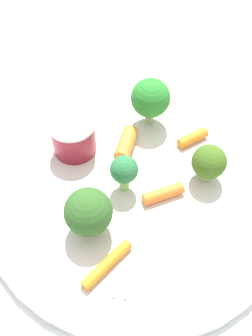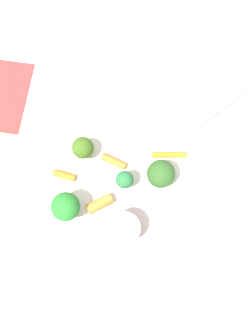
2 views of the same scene
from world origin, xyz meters
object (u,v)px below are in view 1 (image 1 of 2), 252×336
plate (136,187)px  carrot_stick_1 (164,192)px  broccoli_floret_3 (150,98)px  carrot_stick_3 (126,144)px  broccoli_floret_1 (88,212)px  carrot_stick_2 (193,138)px  broccoli_floret_0 (209,162)px  broccoli_floret_2 (124,171)px  carrot_stick_0 (107,264)px  sauce_cup (74,136)px

plate → carrot_stick_1: (-0.03, -0.00, 0.01)m
broccoli_floret_3 → carrot_stick_3: 0.06m
broccoli_floret_1 → carrot_stick_2: bearing=-104.1°
plate → broccoli_floret_3: (0.03, -0.09, 0.04)m
broccoli_floret_0 → carrot_stick_3: bearing=4.6°
broccoli_floret_0 → broccoli_floret_2: size_ratio=1.00×
broccoli_floret_0 → carrot_stick_1: broccoli_floret_0 is taller
broccoli_floret_1 → carrot_stick_3: broccoli_floret_1 is taller
broccoli_floret_2 → carrot_stick_2: (-0.03, -0.09, -0.02)m
broccoli_floret_1 → carrot_stick_1: 0.09m
broccoli_floret_3 → carrot_stick_0: bearing=106.6°
broccoli_floret_0 → broccoli_floret_1: broccoli_floret_1 is taller
carrot_stick_1 → broccoli_floret_2: bearing=16.4°
broccoli_floret_0 → carrot_stick_2: (0.03, -0.04, -0.02)m
plate → broccoli_floret_3: 0.10m
sauce_cup → carrot_stick_1: bearing=177.0°
broccoli_floret_0 → plate: bearing=37.1°
carrot_stick_1 → broccoli_floret_1: bearing=57.9°
broccoli_floret_0 → broccoli_floret_3: size_ratio=0.74×
broccoli_floret_1 → broccoli_floret_3: size_ratio=0.88×
carrot_stick_0 → broccoli_floret_3: bearing=-73.4°
carrot_stick_2 → broccoli_floret_2: bearing=69.8°
broccoli_floret_1 → carrot_stick_2: 0.16m
broccoli_floret_0 → broccoli_floret_2: 0.09m
broccoli_floret_3 → carrot_stick_2: 0.07m
plate → carrot_stick_0: size_ratio=5.62×
sauce_cup → broccoli_floret_1: size_ratio=0.94×
plate → carrot_stick_2: (-0.03, -0.09, 0.01)m
carrot_stick_1 → carrot_stick_2: 0.08m
broccoli_floret_1 → broccoli_floret_2: 0.06m
sauce_cup → carrot_stick_1: sauce_cup is taller
broccoli_floret_3 → carrot_stick_3: (0.00, 0.05, -0.03)m
plate → broccoli_floret_0: broccoli_floret_0 is taller
sauce_cup → broccoli_floret_3: 0.10m
plate → carrot_stick_3: bearing=-48.2°
broccoli_floret_0 → carrot_stick_0: size_ratio=0.79×
sauce_cup → carrot_stick_2: size_ratio=1.38×
carrot_stick_3 → broccoli_floret_1: bearing=101.5°
carrot_stick_1 → carrot_stick_3: (0.07, -0.04, 0.00)m
broccoli_floret_3 → carrot_stick_3: bearing=87.5°
broccoli_floret_1 → broccoli_floret_3: broccoli_floret_3 is taller
broccoli_floret_2 → plate: bearing=-131.9°
carrot_stick_0 → carrot_stick_1: bearing=-95.6°
broccoli_floret_0 → broccoli_floret_1: 0.13m
carrot_stick_3 → broccoli_floret_3: bearing=-92.5°
broccoli_floret_1 → carrot_stick_0: size_ratio=0.94×
broccoli_floret_0 → broccoli_floret_1: size_ratio=0.84×
carrot_stick_1 → sauce_cup: bearing=-3.0°
carrot_stick_1 → carrot_stick_2: (0.01, -0.08, -0.00)m
carrot_stick_0 → carrot_stick_3: carrot_stick_3 is taller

